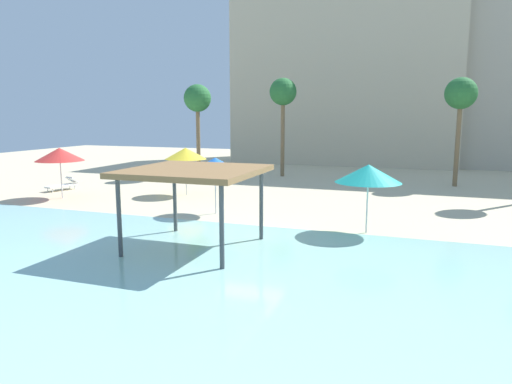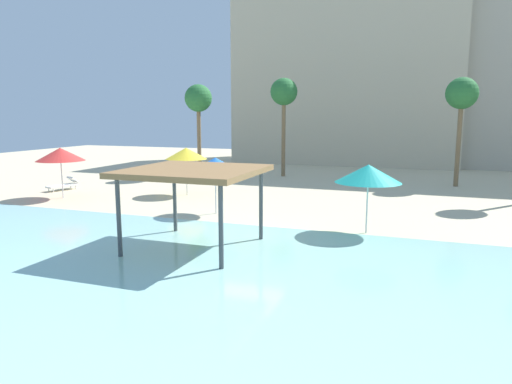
% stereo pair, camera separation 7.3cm
% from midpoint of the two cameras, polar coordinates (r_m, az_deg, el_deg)
% --- Properties ---
extents(ground_plane, '(80.00, 80.00, 0.00)m').
position_cam_midpoint_polar(ground_plane, '(17.19, -1.23, -5.36)').
color(ground_plane, beige).
extents(lagoon_water, '(44.00, 13.50, 0.04)m').
position_cam_midpoint_polar(lagoon_water, '(12.65, -9.97, -10.92)').
color(lagoon_water, '#99D1C6').
rests_on(lagoon_water, ground).
extents(shade_pavilion, '(4.12, 4.12, 2.67)m').
position_cam_midpoint_polar(shade_pavilion, '(15.26, -7.46, 2.24)').
color(shade_pavilion, '#42474C').
rests_on(shade_pavilion, ground).
extents(beach_umbrella_teal_0, '(2.44, 2.44, 2.58)m').
position_cam_midpoint_polar(beach_umbrella_teal_0, '(17.70, 13.64, 2.19)').
color(beach_umbrella_teal_0, silver).
rests_on(beach_umbrella_teal_0, ground).
extents(beach_umbrella_blue_1, '(2.04, 2.04, 2.52)m').
position_cam_midpoint_polar(beach_umbrella_blue_1, '(20.72, -4.88, 3.43)').
color(beach_umbrella_blue_1, silver).
rests_on(beach_umbrella_blue_1, ground).
extents(beach_umbrella_red_2, '(2.49, 2.49, 2.67)m').
position_cam_midpoint_polar(beach_umbrella_red_2, '(26.61, -22.67, 4.26)').
color(beach_umbrella_red_2, silver).
rests_on(beach_umbrella_red_2, ground).
extents(beach_umbrella_yellow_4, '(2.26, 2.26, 2.60)m').
position_cam_midpoint_polar(beach_umbrella_yellow_4, '(25.84, -8.43, 4.67)').
color(beach_umbrella_yellow_4, silver).
rests_on(beach_umbrella_yellow_4, ground).
extents(lounge_chair_0, '(1.07, 1.99, 0.74)m').
position_cam_midpoint_polar(lounge_chair_0, '(29.70, -22.22, 0.88)').
color(lounge_chair_0, white).
rests_on(lounge_chair_0, ground).
extents(palm_tree_0, '(1.90, 1.90, 6.60)m').
position_cam_midpoint_polar(palm_tree_0, '(31.16, 23.86, 10.64)').
color(palm_tree_0, brown).
rests_on(palm_tree_0, ground).
extents(palm_tree_1, '(1.90, 1.90, 6.46)m').
position_cam_midpoint_polar(palm_tree_1, '(33.38, -6.98, 11.02)').
color(palm_tree_1, brown).
rests_on(palm_tree_1, ground).
extents(palm_tree_2, '(1.90, 1.90, 6.92)m').
position_cam_midpoint_polar(palm_tree_2, '(33.51, 3.48, 11.79)').
color(palm_tree_2, brown).
rests_on(palm_tree_2, ground).
extents(hotel_block_0, '(19.51, 9.11, 14.75)m').
position_cam_midpoint_polar(hotel_block_0, '(45.01, 11.18, 13.07)').
color(hotel_block_0, beige).
rests_on(hotel_block_0, ground).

